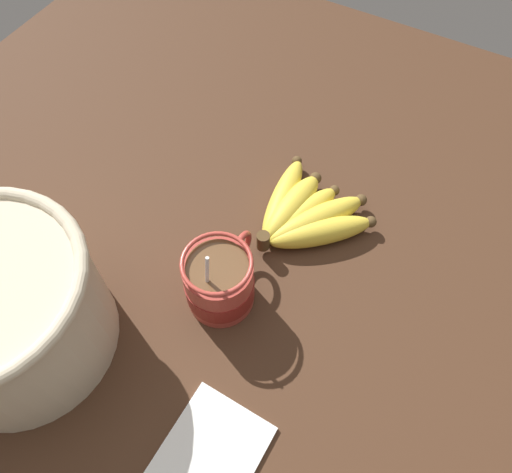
% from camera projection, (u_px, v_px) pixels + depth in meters
% --- Properties ---
extents(table, '(1.38, 1.38, 0.04)m').
position_uv_depth(table, '(231.00, 273.00, 0.77)').
color(table, '#422819').
rests_on(table, ground).
extents(coffee_mug, '(0.14, 0.10, 0.14)m').
position_uv_depth(coffee_mug, '(220.00, 282.00, 0.69)').
color(coffee_mug, '#B23D33').
rests_on(coffee_mug, table).
extents(banana_bunch, '(0.19, 0.18, 0.04)m').
position_uv_depth(banana_bunch, '(304.00, 214.00, 0.78)').
color(banana_bunch, '#4C381E').
rests_on(banana_bunch, table).
extents(napkin, '(0.17, 0.12, 0.01)m').
position_uv_depth(napkin, '(204.00, 464.00, 0.60)').
color(napkin, white).
rests_on(napkin, table).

